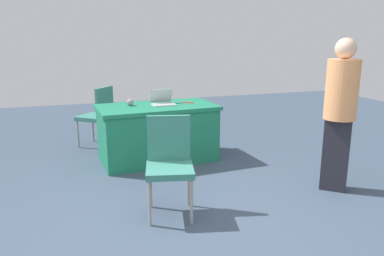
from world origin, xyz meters
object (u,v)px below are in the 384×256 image
Objects in this scene: person_presenter at (340,108)px; laptop_silver at (163,102)px; scissors_red at (188,102)px; chair_by_pillar at (98,113)px; yarn_ball at (130,102)px; table_foreground at (157,133)px; chair_back_row at (169,160)px.

person_presenter reaches higher than laptop_silver.
scissors_red is at bearing -175.57° from laptop_silver.
yarn_ball is at bearing -115.90° from chair_by_pillar.
laptop_silver reaches higher than table_foreground.
table_foreground is 2.40m from person_presenter.
chair_by_pillar reaches higher than scissors_red.
scissors_red is at bearing -171.77° from table_foreground.
scissors_red is at bearing -99.75° from chair_back_row.
chair_back_row is (-0.42, 2.56, 0.00)m from chair_by_pillar.
laptop_silver is 3.44× the size of yarn_ball.
person_presenter is at bearing -11.66° from scissors_red.
laptop_silver reaches higher than chair_back_row.
chair_back_row is at bearing 80.04° from table_foreground.
yarn_ball is 0.52× the size of scissors_red.
scissors_red is (-0.37, -0.03, -0.04)m from laptop_silver.
scissors_red is (-0.81, 0.03, -0.04)m from yarn_ball.
yarn_ball is 0.81m from scissors_red.
chair_back_row is (0.29, 1.63, 0.15)m from table_foreground.
chair_back_row is at bearing -129.80° from chair_by_pillar.
chair_by_pillar reaches higher than table_foreground.
chair_by_pillar is (0.70, -0.93, 0.15)m from table_foreground.
laptop_silver is at bearing 172.62° from yarn_ball.
yarn_ball reaches higher than table_foreground.
scissors_red is (-0.75, -1.70, 0.24)m from chair_back_row.
laptop_silver is 0.37m from scissors_red.
yarn_ball reaches higher than scissors_red.
table_foreground is 1.73× the size of chair_back_row.
laptop_silver is at bearing -97.23° from chair_by_pillar.
table_foreground is 17.45× the size of yarn_ball.
person_presenter reaches higher than scissors_red.
person_presenter reaches higher than yarn_ball.
laptop_silver reaches higher than scissors_red.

